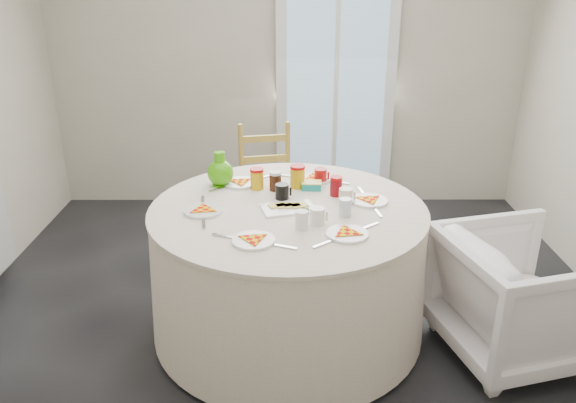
{
  "coord_description": "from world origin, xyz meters",
  "views": [
    {
      "loc": [
        -0.02,
        -2.79,
        1.95
      ],
      "look_at": [
        -0.01,
        0.01,
        0.8
      ],
      "focal_mm": 35.0,
      "sensor_mm": 36.0,
      "label": 1
    }
  ],
  "objects_px": {
    "armchair": "(520,289)",
    "green_pitcher": "(220,169)",
    "table": "(288,270)",
    "wooden_chair": "(269,188)"
  },
  "relations": [
    {
      "from": "armchair",
      "to": "green_pitcher",
      "type": "bearing_deg",
      "value": 56.18
    },
    {
      "from": "table",
      "to": "wooden_chair",
      "type": "xyz_separation_m",
      "value": [
        -0.14,
        1.06,
        0.09
      ]
    },
    {
      "from": "wooden_chair",
      "to": "green_pitcher",
      "type": "height_order",
      "value": "green_pitcher"
    },
    {
      "from": "table",
      "to": "armchair",
      "type": "xyz_separation_m",
      "value": [
        1.23,
        -0.23,
        0.02
      ]
    },
    {
      "from": "green_pitcher",
      "to": "armchair",
      "type": "bearing_deg",
      "value": 4.73
    },
    {
      "from": "wooden_chair",
      "to": "armchair",
      "type": "bearing_deg",
      "value": -53.98
    },
    {
      "from": "wooden_chair",
      "to": "armchair",
      "type": "distance_m",
      "value": 1.89
    },
    {
      "from": "armchair",
      "to": "green_pitcher",
      "type": "height_order",
      "value": "green_pitcher"
    },
    {
      "from": "wooden_chair",
      "to": "green_pitcher",
      "type": "bearing_deg",
      "value": -120.3
    },
    {
      "from": "table",
      "to": "wooden_chair",
      "type": "relative_size",
      "value": 1.67
    }
  ]
}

